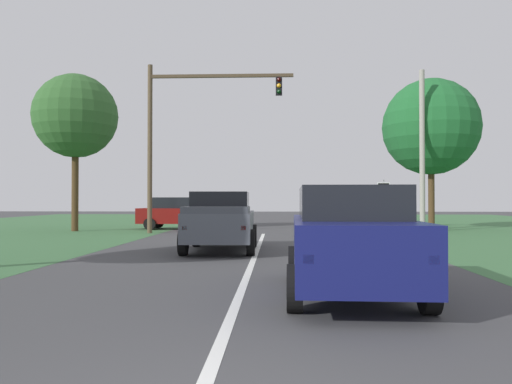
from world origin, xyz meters
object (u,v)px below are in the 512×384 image
at_px(red_suv_near, 349,237).
at_px(utility_pole_right, 422,151).
at_px(extra_tree_1, 75,116).
at_px(pickup_truck_lead, 221,221).
at_px(crossing_suv_far, 176,213).
at_px(traffic_light, 185,123).
at_px(oak_tree_right, 431,127).
at_px(keep_moving_sign, 383,200).

bearing_deg(red_suv_near, utility_pole_right, 70.73).
bearing_deg(extra_tree_1, pickup_truck_lead, -49.35).
distance_m(utility_pole_right, extra_tree_1, 18.70).
bearing_deg(crossing_suv_far, traffic_light, -72.72).
distance_m(pickup_truck_lead, utility_pole_right, 14.70).
distance_m(oak_tree_right, crossing_suv_far, 15.57).
height_order(keep_moving_sign, extra_tree_1, extra_tree_1).
distance_m(red_suv_near, pickup_truck_lead, 8.25).
xyz_separation_m(crossing_suv_far, utility_pole_right, (13.49, -2.00, 3.34)).
distance_m(traffic_light, crossing_suv_far, 6.01).
distance_m(traffic_light, utility_pole_right, 12.54).
xyz_separation_m(red_suv_near, crossing_suv_far, (-7.09, 20.32, -0.06)).
height_order(crossing_suv_far, utility_pole_right, utility_pole_right).
bearing_deg(red_suv_near, pickup_truck_lead, 112.35).
relative_size(pickup_truck_lead, crossing_suv_far, 1.12).
xyz_separation_m(pickup_truck_lead, traffic_light, (-2.82, 9.05, 4.61)).
height_order(utility_pole_right, extra_tree_1, utility_pole_right).
bearing_deg(pickup_truck_lead, extra_tree_1, 130.65).
distance_m(pickup_truck_lead, keep_moving_sign, 10.60).
bearing_deg(extra_tree_1, red_suv_near, -56.14).
bearing_deg(keep_moving_sign, extra_tree_1, 170.85).
relative_size(pickup_truck_lead, extra_tree_1, 0.58).
bearing_deg(red_suv_near, keep_moving_sign, 76.29).
xyz_separation_m(traffic_light, oak_tree_right, (13.61, 4.29, 0.32)).
distance_m(crossing_suv_far, utility_pole_right, 14.05).
xyz_separation_m(keep_moving_sign, extra_tree_1, (-16.01, 2.58, 4.52)).
relative_size(red_suv_near, extra_tree_1, 0.59).
bearing_deg(oak_tree_right, keep_moving_sign, -125.69).
distance_m(red_suv_near, utility_pole_right, 19.68).
bearing_deg(keep_moving_sign, pickup_truck_lead, -131.01).
bearing_deg(oak_tree_right, extra_tree_1, -172.04).
height_order(oak_tree_right, extra_tree_1, oak_tree_right).
bearing_deg(utility_pole_right, crossing_suv_far, 171.56).
height_order(traffic_light, extra_tree_1, traffic_light).
distance_m(keep_moving_sign, utility_pole_right, 4.56).
xyz_separation_m(traffic_light, keep_moving_sign, (9.77, -1.07, -3.91)).
relative_size(red_suv_near, oak_tree_right, 0.57).
bearing_deg(crossing_suv_far, utility_pole_right, -8.44).
bearing_deg(pickup_truck_lead, oak_tree_right, 51.03).
xyz_separation_m(red_suv_near, keep_moving_sign, (3.81, 15.61, 0.68)).
xyz_separation_m(oak_tree_right, extra_tree_1, (-19.86, -2.78, 0.29)).
distance_m(red_suv_near, extra_tree_1, 22.51).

